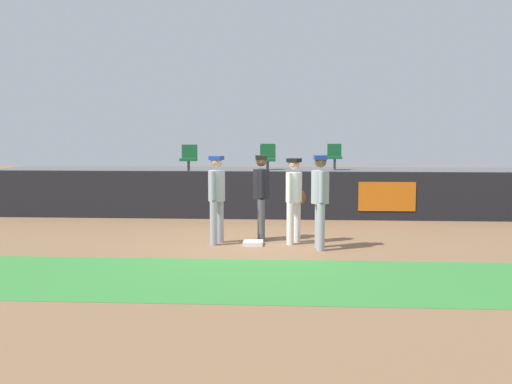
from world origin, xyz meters
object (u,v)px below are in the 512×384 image
(player_runner_visitor, at_px, (320,195))
(seat_front_left, at_px, (189,157))
(player_fielder_home, at_px, (294,195))
(seat_front_center, at_px, (268,157))
(first_base, at_px, (253,243))
(seat_back_right, at_px, (335,155))
(player_coach_visitor, at_px, (217,193))
(player_umpire, at_px, (261,191))
(seat_back_center, at_px, (268,155))

(player_runner_visitor, bearing_deg, seat_front_left, -151.25)
(player_fielder_home, xyz_separation_m, seat_front_center, (-0.75, 4.89, 0.58))
(first_base, xyz_separation_m, seat_front_center, (0.09, 5.12, 1.57))
(player_fielder_home, height_order, seat_front_center, seat_front_center)
(player_fielder_home, bearing_deg, seat_back_right, -164.38)
(player_coach_visitor, distance_m, player_umpire, 1.01)
(seat_back_right, bearing_deg, player_coach_visitor, -113.28)
(seat_front_left, distance_m, seat_back_center, 2.89)
(seat_front_left, xyz_separation_m, seat_back_center, (2.26, 1.80, -0.00))
(player_runner_visitor, relative_size, player_umpire, 1.02)
(player_umpire, height_order, seat_front_left, seat_front_left)
(player_fielder_home, xyz_separation_m, player_coach_visitor, (-1.61, -0.16, 0.03))
(player_coach_visitor, distance_m, seat_front_center, 5.15)
(player_umpire, height_order, seat_back_right, seat_back_right)
(player_coach_visitor, distance_m, seat_front_left, 5.29)
(seat_back_right, bearing_deg, player_runner_visitor, -96.55)
(player_runner_visitor, height_order, seat_back_center, seat_back_center)
(seat_front_center, height_order, seat_back_right, same)
(player_runner_visitor, distance_m, seat_front_center, 5.63)
(seat_back_center, bearing_deg, player_fielder_home, -82.99)
(seat_front_left, bearing_deg, seat_back_right, 22.15)
(seat_front_center, xyz_separation_m, seat_back_center, (-0.07, 1.80, 0.00))
(player_coach_visitor, relative_size, seat_front_center, 2.18)
(player_runner_visitor, distance_m, player_umpire, 1.50)
(player_fielder_home, height_order, player_coach_visitor, player_coach_visitor)
(player_umpire, bearing_deg, seat_front_left, -156.58)
(first_base, height_order, seat_front_center, seat_front_center)
(seat_front_left, xyz_separation_m, seat_front_center, (2.33, -0.00, -0.00))
(seat_back_center, bearing_deg, seat_back_right, -0.00)
(seat_front_center, distance_m, seat_back_center, 1.80)
(player_fielder_home, distance_m, seat_back_center, 6.76)
(player_runner_visitor, relative_size, seat_back_right, 2.22)
(seat_front_center, height_order, seat_back_center, same)
(seat_front_left, distance_m, seat_front_center, 2.33)
(first_base, relative_size, seat_front_left, 0.48)
(player_fielder_home, xyz_separation_m, player_runner_visitor, (0.51, -0.57, 0.05))
(player_runner_visitor, relative_size, player_coach_visitor, 1.02)
(seat_back_center, bearing_deg, player_umpire, -88.95)
(player_umpire, relative_size, seat_front_left, 2.18)
(player_fielder_home, relative_size, player_coach_visitor, 0.97)
(player_fielder_home, distance_m, player_umpire, 0.77)
(player_runner_visitor, bearing_deg, first_base, -108.74)
(first_base, bearing_deg, player_umpire, 75.63)
(player_coach_visitor, height_order, player_umpire, same)
(player_coach_visitor, height_order, seat_back_center, seat_back_center)
(seat_front_left, height_order, seat_back_center, same)
(player_coach_visitor, relative_size, player_umpire, 1.00)
(first_base, bearing_deg, player_fielder_home, 15.42)
(player_coach_visitor, bearing_deg, seat_front_left, -147.09)
(seat_back_right, bearing_deg, seat_front_left, -157.85)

